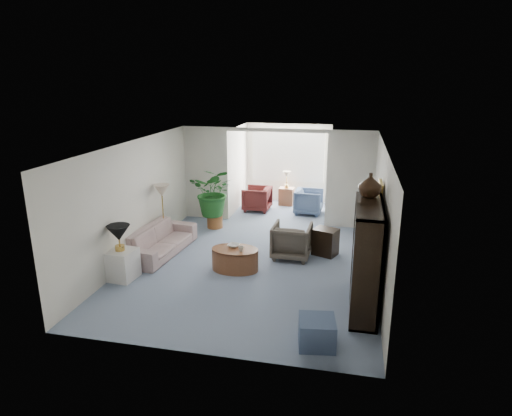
% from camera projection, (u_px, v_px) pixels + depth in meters
% --- Properties ---
extents(floor, '(6.00, 6.00, 0.00)m').
position_uv_depth(floor, '(250.00, 268.00, 9.04)').
color(floor, '#8394AD').
rests_on(floor, ground).
extents(sunroom_floor, '(2.60, 2.60, 0.00)m').
position_uv_depth(sunroom_floor, '(282.00, 211.00, 12.88)').
color(sunroom_floor, '#8394AD').
rests_on(sunroom_floor, ground).
extents(back_pier_left, '(1.20, 0.12, 2.50)m').
position_uv_depth(back_pier_left, '(206.00, 173.00, 11.88)').
color(back_pier_left, beige).
rests_on(back_pier_left, ground).
extents(back_pier_right, '(1.20, 0.12, 2.50)m').
position_uv_depth(back_pier_right, '(350.00, 180.00, 11.11)').
color(back_pier_right, beige).
rests_on(back_pier_right, ground).
extents(back_header, '(2.60, 0.12, 0.10)m').
position_uv_depth(back_header, '(276.00, 130.00, 11.15)').
color(back_header, beige).
rests_on(back_header, back_pier_left).
extents(window_pane, '(2.20, 0.02, 1.50)m').
position_uv_depth(window_pane, '(288.00, 157.00, 13.49)').
color(window_pane, white).
extents(window_blinds, '(2.20, 0.02, 1.50)m').
position_uv_depth(window_blinds, '(288.00, 157.00, 13.47)').
color(window_blinds, white).
extents(framed_picture, '(0.04, 0.50, 0.40)m').
position_uv_depth(framed_picture, '(381.00, 195.00, 7.96)').
color(framed_picture, '#ADA58A').
extents(sofa, '(0.99, 2.13, 0.60)m').
position_uv_depth(sofa, '(160.00, 240.00, 9.71)').
color(sofa, '#C0B3A3').
rests_on(sofa, ground).
extents(end_table, '(0.57, 0.57, 0.58)m').
position_uv_depth(end_table, '(121.00, 264.00, 8.49)').
color(end_table, white).
rests_on(end_table, ground).
extents(table_lamp, '(0.44, 0.44, 0.30)m').
position_uv_depth(table_lamp, '(119.00, 233.00, 8.31)').
color(table_lamp, black).
rests_on(table_lamp, end_table).
extents(floor_lamp, '(0.36, 0.36, 0.28)m').
position_uv_depth(floor_lamp, '(162.00, 191.00, 10.10)').
color(floor_lamp, beige).
rests_on(floor_lamp, ground).
extents(coffee_table, '(1.14, 1.14, 0.45)m').
position_uv_depth(coffee_table, '(235.00, 259.00, 8.89)').
color(coffee_table, brown).
rests_on(coffee_table, ground).
extents(coffee_bowl, '(0.28, 0.28, 0.06)m').
position_uv_depth(coffee_bowl, '(234.00, 245.00, 8.93)').
color(coffee_bowl, silver).
rests_on(coffee_bowl, coffee_table).
extents(coffee_cup, '(0.13, 0.13, 0.10)m').
position_uv_depth(coffee_cup, '(241.00, 249.00, 8.69)').
color(coffee_cup, beige).
rests_on(coffee_cup, coffee_table).
extents(wingback_chair, '(0.82, 0.85, 0.75)m').
position_uv_depth(wingback_chair, '(292.00, 241.00, 9.48)').
color(wingback_chair, '#5A5347').
rests_on(wingback_chair, ground).
extents(side_table_dark, '(0.60, 0.55, 0.59)m').
position_uv_depth(side_table_dark, '(325.00, 242.00, 9.64)').
color(side_table_dark, black).
rests_on(side_table_dark, ground).
extents(entertainment_cabinet, '(0.43, 1.63, 1.81)m').
position_uv_depth(entertainment_cabinet, '(366.00, 258.00, 7.24)').
color(entertainment_cabinet, black).
rests_on(entertainment_cabinet, ground).
extents(cabinet_urn, '(0.39, 0.39, 0.40)m').
position_uv_depth(cabinet_urn, '(370.00, 185.00, 7.39)').
color(cabinet_urn, '#311D10').
rests_on(cabinet_urn, entertainment_cabinet).
extents(ottoman, '(0.59, 0.59, 0.41)m').
position_uv_depth(ottoman, '(317.00, 332.00, 6.39)').
color(ottoman, slate).
rests_on(ottoman, ground).
extents(plant_pot, '(0.40, 0.40, 0.32)m').
position_uv_depth(plant_pot, '(215.00, 221.00, 11.42)').
color(plant_pot, brown).
rests_on(plant_pot, ground).
extents(house_plant, '(1.13, 0.98, 1.26)m').
position_uv_depth(house_plant, '(214.00, 192.00, 11.20)').
color(house_plant, '#1F5B21').
rests_on(house_plant, plant_pot).
extents(sunroom_chair_blue, '(0.80, 0.78, 0.70)m').
position_uv_depth(sunroom_chair_blue, '(309.00, 202.00, 12.53)').
color(sunroom_chair_blue, slate).
rests_on(sunroom_chair_blue, ground).
extents(sunroom_chair_maroon, '(0.80, 0.78, 0.70)m').
position_uv_depth(sunroom_chair_maroon, '(257.00, 199.00, 12.83)').
color(sunroom_chair_maroon, '#561E1D').
rests_on(sunroom_chair_maroon, ground).
extents(sunroom_table, '(0.45, 0.35, 0.53)m').
position_uv_depth(sunroom_table, '(286.00, 196.00, 13.41)').
color(sunroom_table, brown).
rests_on(sunroom_table, ground).
extents(shelf_clutter, '(0.30, 1.10, 1.06)m').
position_uv_depth(shelf_clutter, '(363.00, 254.00, 7.20)').
color(shelf_clutter, '#454340').
rests_on(shelf_clutter, entertainment_cabinet).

